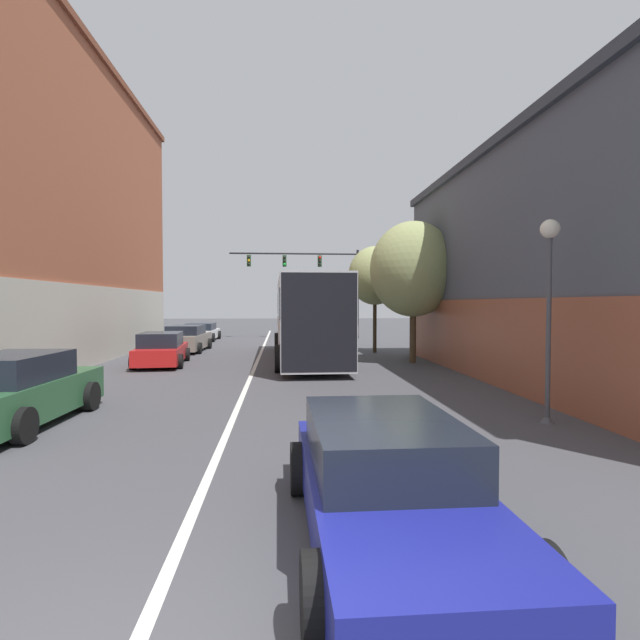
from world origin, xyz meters
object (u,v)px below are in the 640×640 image
object	(u,v)px
bus	(307,315)
hatchback_foreground	(386,483)
parked_car_left_near	(187,339)
parked_car_left_far	(202,332)
parked_car_left_mid	(17,391)
parked_car_left_distant	(161,350)
street_lamp	(549,287)
traffic_signal_gantry	(314,272)
street_tree_near	(413,269)
street_tree_far	(375,276)

from	to	relation	value
bus	hatchback_foreground	xyz separation A→B (m)	(-0.02, -16.57, -1.37)
parked_car_left_near	parked_car_left_far	size ratio (longest dim) A/B	1.02
parked_car_left_mid	parked_car_left_distant	size ratio (longest dim) A/B	1.04
bus	street_lamp	xyz separation A→B (m)	(4.39, -11.77, 0.85)
parked_car_left_mid	traffic_signal_gantry	bearing A→B (deg)	-14.73
hatchback_foreground	parked_car_left_far	size ratio (longest dim) A/B	1.02
parked_car_left_far	street_lamp	world-z (taller)	street_lamp
parked_car_left_near	street_tree_near	bearing A→B (deg)	-117.28
parked_car_left_mid	street_tree_far	xyz separation A→B (m)	(10.03, 14.43, 3.17)
parked_car_left_near	hatchback_foreground	bearing A→B (deg)	-162.41
parked_car_left_mid	street_tree_near	distance (m)	15.11
parked_car_left_near	traffic_signal_gantry	bearing A→B (deg)	-36.48
parked_car_left_mid	traffic_signal_gantry	xyz separation A→B (m)	(7.65, 24.99, 4.04)
street_tree_near	parked_car_left_mid	bearing A→B (deg)	-137.15
parked_car_left_near	parked_car_left_mid	xyz separation A→B (m)	(-0.43, -15.82, 0.06)
parked_car_left_mid	parked_car_left_distant	xyz separation A→B (m)	(0.51, 9.97, -0.08)
street_lamp	street_tree_near	distance (m)	10.68
parked_car_left_mid	traffic_signal_gantry	size ratio (longest dim) A/B	0.50
street_lamp	parked_car_left_far	bearing A→B (deg)	114.36
parked_car_left_mid	street_tree_far	bearing A→B (deg)	-32.52
parked_car_left_near	parked_car_left_mid	distance (m)	15.83
bus	hatchback_foreground	bearing A→B (deg)	179.05
parked_car_left_distant	traffic_signal_gantry	bearing A→B (deg)	-30.38
hatchback_foreground	street_lamp	world-z (taller)	street_lamp
street_tree_near	street_tree_far	world-z (taller)	street_tree_near
parked_car_left_mid	street_lamp	bearing A→B (deg)	-90.76
parked_car_left_mid	traffic_signal_gantry	world-z (taller)	traffic_signal_gantry
street_tree_far	hatchback_foreground	bearing A→B (deg)	-100.32
street_tree_far	traffic_signal_gantry	bearing A→B (deg)	102.71
parked_car_left_mid	street_lamp	world-z (taller)	street_lamp
parked_car_left_far	traffic_signal_gantry	size ratio (longest dim) A/B	0.49
traffic_signal_gantry	street_tree_far	bearing A→B (deg)	-77.29
street_tree_far	parked_car_left_distant	bearing A→B (deg)	-154.88
street_tree_near	parked_car_left_near	bearing A→B (deg)	150.94
parked_car_left_near	street_tree_near	world-z (taller)	street_tree_near
street_lamp	street_tree_near	xyz separation A→B (m)	(-0.01, 10.62, 1.08)
bus	parked_car_left_near	bearing A→B (deg)	51.57
parked_car_left_distant	traffic_signal_gantry	xyz separation A→B (m)	(7.14, 15.02, 4.12)
parked_car_left_distant	hatchback_foreground	bearing A→B (deg)	-163.87
parked_car_left_far	street_lamp	xyz separation A→B (m)	(10.86, -23.98, 2.26)
parked_car_left_distant	street_tree_far	bearing A→B (deg)	-69.84
parked_car_left_mid	parked_car_left_distant	world-z (taller)	parked_car_left_mid
parked_car_left_mid	parked_car_left_far	distance (m)	23.41
traffic_signal_gantry	street_lamp	world-z (taller)	traffic_signal_gantry
hatchback_foreground	parked_car_left_far	xyz separation A→B (m)	(-6.46, 28.78, -0.04)
bus	street_tree_near	bearing A→B (deg)	-105.62
hatchback_foreground	parked_car_left_mid	bearing A→B (deg)	49.57
parked_car_left_near	street_tree_near	xyz separation A→B (m)	(10.40, -5.78, 3.26)
parked_car_left_far	street_tree_near	world-z (taller)	street_tree_near
hatchback_foreground	street_tree_near	size ratio (longest dim) A/B	0.79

